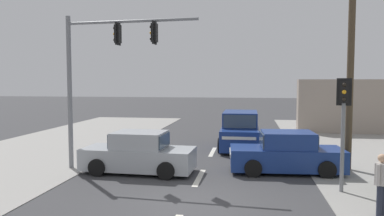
{
  "coord_description": "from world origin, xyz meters",
  "views": [
    {
      "loc": [
        1.75,
        -10.13,
        3.46
      ],
      "look_at": [
        -0.42,
        4.0,
        2.44
      ],
      "focal_mm": 35.0,
      "sensor_mm": 36.0,
      "label": 1
    }
  ],
  "objects": [
    {
      "name": "ground_plane",
      "position": [
        0.0,
        0.0,
        0.0
      ],
      "size": [
        140.0,
        140.0,
        0.0
      ],
      "primitive_type": "plane",
      "color": "#3A3A3D"
    },
    {
      "name": "lane_dash_mid",
      "position": [
        0.0,
        3.0,
        0.0
      ],
      "size": [
        0.2,
        2.4,
        0.01
      ],
      "primitive_type": "cube",
      "color": "silver",
      "rests_on": "ground"
    },
    {
      "name": "lane_dash_far",
      "position": [
        0.0,
        8.0,
        0.0
      ],
      "size": [
        0.2,
        2.4,
        0.01
      ],
      "primitive_type": "cube",
      "color": "silver",
      "rests_on": "ground"
    },
    {
      "name": "kerb_left_verge",
      "position": [
        -8.5,
        4.0,
        0.01
      ],
      "size": [
        8.0,
        40.0,
        0.02
      ],
      "primitive_type": "cube",
      "color": "gray",
      "rests_on": "ground"
    },
    {
      "name": "utility_pole_midground_right",
      "position": [
        5.59,
        5.08,
        4.67
      ],
      "size": [
        1.8,
        0.26,
        8.86
      ],
      "color": "#4C3D2B",
      "rests_on": "ground"
    },
    {
      "name": "traffic_signal_mast",
      "position": [
        -3.96,
        3.61,
        4.15
      ],
      "size": [
        5.28,
        0.6,
        6.0
      ],
      "color": "slate",
      "rests_on": "ground"
    },
    {
      "name": "pedestal_signal_right_kerb",
      "position": [
        4.63,
        1.91,
        2.42
      ],
      "size": [
        0.44,
        0.31,
        3.56
      ],
      "color": "slate",
      "rests_on": "ground"
    },
    {
      "name": "sedan_crossing_left",
      "position": [
        -2.38,
        3.45,
        0.7
      ],
      "size": [
        4.3,
        2.02,
        1.56
      ],
      "color": "#A3A8AD",
      "rests_on": "ground"
    },
    {
      "name": "suv_oncoming_near",
      "position": [
        1.31,
        9.31,
        0.88
      ],
      "size": [
        2.06,
        4.54,
        1.9
      ],
      "color": "navy",
      "rests_on": "ground"
    },
    {
      "name": "sedan_receding_far",
      "position": [
        3.17,
        4.32,
        0.7
      ],
      "size": [
        4.33,
        2.1,
        1.56
      ],
      "color": "navy",
      "rests_on": "ground"
    },
    {
      "name": "pedestrian_at_kerb",
      "position": [
        5.1,
        -0.15,
        0.93
      ],
      "size": [
        0.4,
        0.45,
        1.63
      ],
      "color": "#232838",
      "rests_on": "ground"
    }
  ]
}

